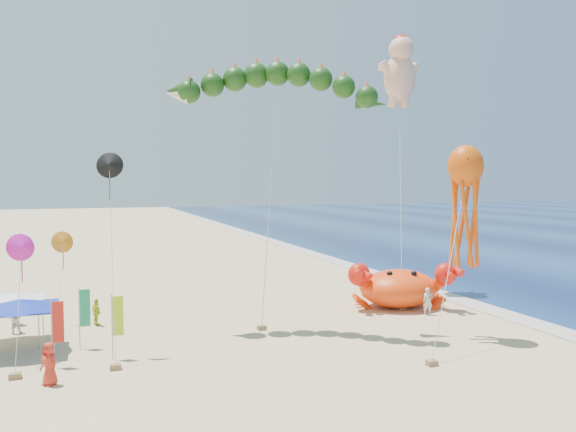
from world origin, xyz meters
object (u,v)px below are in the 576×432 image
at_px(crab_inflatable, 400,287).
at_px(cherub_kite, 400,70).
at_px(dragon_kite, 273,91).
at_px(octopus_kite, 465,197).
at_px(canopy_white, 9,298).
at_px(canopy_blue, 20,304).

height_order(crab_inflatable, cherub_kite, cherub_kite).
height_order(dragon_kite, octopus_kite, dragon_kite).
bearing_deg(canopy_white, cherub_kite, 12.18).
relative_size(crab_inflatable, cherub_kite, 0.37).
height_order(cherub_kite, canopy_blue, cherub_kite).
xyz_separation_m(crab_inflatable, dragon_kite, (-9.86, -2.58, 12.21)).
bearing_deg(canopy_white, octopus_kite, -17.16).
height_order(octopus_kite, canopy_white, octopus_kite).
xyz_separation_m(cherub_kite, octopus_kite, (-3.74, -12.94, -9.41)).
distance_m(crab_inflatable, cherub_kite, 16.89).
bearing_deg(dragon_kite, canopy_white, 171.20).
bearing_deg(cherub_kite, octopus_kite, -106.12).
relative_size(dragon_kite, octopus_kite, 1.43).
distance_m(cherub_kite, canopy_white, 31.16).
bearing_deg(dragon_kite, crab_inflatable, 14.65).
bearing_deg(octopus_kite, dragon_kite, 151.57).
bearing_deg(crab_inflatable, canopy_white, -178.98).
height_order(crab_inflatable, canopy_white, crab_inflatable).
bearing_deg(octopus_kite, cherub_kite, 73.88).
distance_m(crab_inflatable, dragon_kite, 15.90).
height_order(crab_inflatable, canopy_blue, crab_inflatable).
relative_size(canopy_blue, canopy_white, 1.04).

